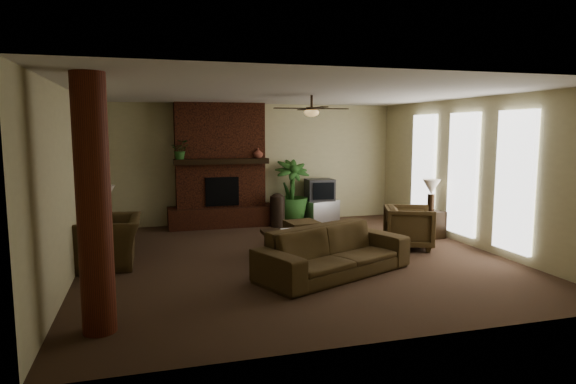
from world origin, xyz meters
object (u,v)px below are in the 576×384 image
object	(u,v)px
ottoman	(302,231)
floor_plant	(291,205)
log_column	(94,206)
side_table_left	(107,236)
lamp_right	(431,189)
floor_vase	(278,208)
tv_stand	(320,211)
side_table_right	(429,224)
armchair_right	(409,225)
armchair_left	(107,233)
sofa	(334,243)
coffee_table	(297,234)
lamp_left	(105,196)

from	to	relation	value
ottoman	floor_plant	world-z (taller)	floor_plant
ottoman	log_column	bearing A→B (deg)	-134.14
side_table_left	lamp_right	world-z (taller)	lamp_right
ottoman	side_table_left	xyz separation A→B (m)	(-3.66, 0.28, 0.08)
log_column	floor_vase	bearing A→B (deg)	56.78
ottoman	tv_stand	xyz separation A→B (m)	(1.09, 1.98, 0.05)
log_column	floor_plant	size ratio (longest dim) A/B	1.88
side_table_right	armchair_right	bearing A→B (deg)	-141.16
armchair_left	lamp_right	xyz separation A→B (m)	(6.21, 0.37, 0.47)
sofa	coffee_table	size ratio (longest dim) A/B	2.07
armchair_right	floor_vase	bearing A→B (deg)	57.04
coffee_table	ottoman	distance (m)	1.07
log_column	lamp_left	world-z (taller)	log_column
tv_stand	armchair_left	bearing A→B (deg)	-171.40
lamp_right	sofa	bearing A→B (deg)	-146.46
coffee_table	ottoman	world-z (taller)	coffee_table
lamp_left	ottoman	bearing A→B (deg)	-4.17
armchair_right	side_table_left	bearing A→B (deg)	98.22
ottoman	lamp_right	size ratio (longest dim) A/B	0.92
sofa	lamp_left	world-z (taller)	lamp_left
log_column	floor_plant	bearing A→B (deg)	55.33
ottoman	tv_stand	bearing A→B (deg)	61.24
coffee_table	tv_stand	bearing A→B (deg)	63.25
side_table_left	side_table_right	size ratio (longest dim) A/B	1.00
ottoman	floor_vase	xyz separation A→B (m)	(-0.09, 1.58, 0.23)
floor_plant	lamp_right	size ratio (longest dim) A/B	2.30
sofa	tv_stand	size ratio (longest dim) A/B	2.93
tv_stand	lamp_right	distance (m)	2.93
coffee_table	side_table_left	world-z (taller)	side_table_left
log_column	tv_stand	distance (m)	7.27
floor_vase	side_table_right	xyz separation A→B (m)	(2.70, -1.95, -0.16)
coffee_table	lamp_left	distance (m)	3.55
lamp_left	lamp_right	world-z (taller)	same
log_column	lamp_right	bearing A→B (deg)	27.53
armchair_left	side_table_right	distance (m)	6.21
armchair_right	tv_stand	distance (m)	3.12
side_table_left	lamp_left	size ratio (longest dim) A/B	0.85
sofa	side_table_right	bearing A→B (deg)	10.50
coffee_table	floor_plant	xyz separation A→B (m)	(0.74, 2.89, 0.05)
tv_stand	floor_vase	bearing A→B (deg)	176.83
ottoman	sofa	bearing A→B (deg)	-95.47
ottoman	floor_plant	size ratio (longest dim) A/B	0.40
coffee_table	lamp_right	world-z (taller)	lamp_right
floor_plant	coffee_table	bearing A→B (deg)	-104.27
armchair_left	coffee_table	size ratio (longest dim) A/B	1.01
sofa	side_table_left	distance (m)	4.30
lamp_left	sofa	bearing A→B (deg)	-36.50
ottoman	lamp_left	xyz separation A→B (m)	(-3.66, 0.27, 0.80)
coffee_table	floor_plant	size ratio (longest dim) A/B	0.80
sofa	floor_vase	size ratio (longest dim) A/B	3.23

